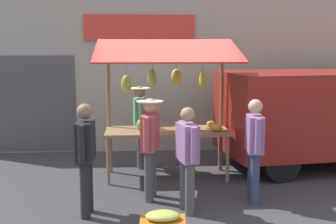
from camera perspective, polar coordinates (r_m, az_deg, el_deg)
ground_plane at (r=8.56m, az=-0.14°, el=-8.00°), size 40.00×40.00×0.00m
street_backdrop at (r=10.41m, az=-1.26°, el=4.51°), size 9.00×0.30×3.40m
market_stall at (r=8.28m, az=-0.19°, el=2.31°), size 2.50×1.46×2.50m
vendor_with_sunhat at (r=9.06m, az=-3.49°, el=-0.97°), size 0.41×0.69×1.60m
shopper_in_striped_shirt at (r=7.18m, az=10.57°, el=-3.83°), size 0.26×0.68×1.60m
shopper_with_shopping_bag at (r=7.19m, az=-2.20°, el=-3.54°), size 0.41×0.67×1.59m
shopper_with_ponytail at (r=6.65m, az=2.39°, el=-5.06°), size 0.31×0.66×1.54m
shopper_in_grey_tee at (r=6.62m, az=-10.09°, el=-4.84°), size 0.25×0.69×1.61m
parked_van at (r=9.61m, az=19.00°, el=0.22°), size 4.62×2.47×1.88m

